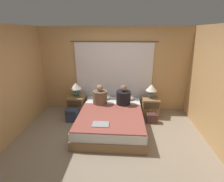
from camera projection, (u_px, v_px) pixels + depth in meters
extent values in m
plane|color=gray|center=(109.00, 142.00, 3.67)|extent=(16.00, 16.00, 0.00)
cube|color=tan|center=(114.00, 70.00, 4.89)|extent=(4.51, 0.06, 2.50)
cube|color=tan|center=(3.00, 87.00, 3.38)|extent=(0.06, 3.59, 2.50)
cube|color=white|center=(114.00, 78.00, 4.91)|extent=(2.28, 0.02, 2.06)
cylinder|color=brown|center=(114.00, 42.00, 4.55)|extent=(2.48, 0.02, 0.02)
cube|color=olive|center=(111.00, 123.00, 4.22)|extent=(1.61, 2.04, 0.23)
cube|color=white|center=(111.00, 115.00, 4.14)|extent=(1.57, 2.00, 0.21)
cube|color=#937047|center=(77.00, 104.00, 4.91)|extent=(0.47, 0.45, 0.54)
cube|color=#4C3823|center=(74.00, 104.00, 4.65)|extent=(0.42, 0.02, 0.19)
cube|color=#937047|center=(150.00, 107.00, 4.77)|extent=(0.47, 0.45, 0.54)
cube|color=#4C3823|center=(152.00, 106.00, 4.51)|extent=(0.42, 0.02, 0.19)
ellipsoid|color=slate|center=(76.00, 94.00, 4.84)|extent=(0.17, 0.17, 0.14)
cylinder|color=#B2A893|center=(76.00, 90.00, 4.80)|extent=(0.02, 0.02, 0.08)
cone|color=white|center=(76.00, 86.00, 4.75)|extent=(0.31, 0.31, 0.19)
ellipsoid|color=slate|center=(151.00, 95.00, 4.70)|extent=(0.17, 0.17, 0.14)
cylinder|color=#B2A893|center=(151.00, 92.00, 4.66)|extent=(0.02, 0.02, 0.08)
cone|color=white|center=(151.00, 87.00, 4.61)|extent=(0.31, 0.31, 0.19)
ellipsoid|color=white|center=(102.00, 97.00, 4.89)|extent=(0.57, 0.30, 0.12)
ellipsoid|color=white|center=(125.00, 97.00, 4.85)|extent=(0.57, 0.30, 0.12)
cube|color=#994C42|center=(110.00, 117.00, 3.83)|extent=(1.55, 1.41, 0.03)
cylinder|color=brown|center=(100.00, 98.00, 4.49)|extent=(0.40, 0.40, 0.39)
sphere|color=#A87A5B|center=(100.00, 88.00, 4.39)|extent=(0.18, 0.18, 0.18)
cylinder|color=black|center=(123.00, 98.00, 4.45)|extent=(0.39, 0.39, 0.40)
sphere|color=#846047|center=(124.00, 88.00, 4.35)|extent=(0.18, 0.18, 0.18)
cylinder|color=#2D4C28|center=(79.00, 95.00, 4.68)|extent=(0.06, 0.06, 0.17)
cylinder|color=#2D4C28|center=(79.00, 91.00, 4.64)|extent=(0.02, 0.02, 0.06)
cube|color=#9EA0A5|center=(101.00, 124.00, 3.48)|extent=(0.36, 0.23, 0.02)
cube|color=#333D56|center=(72.00, 115.00, 4.48)|extent=(0.31, 0.24, 0.35)
cube|color=#283045|center=(71.00, 111.00, 4.41)|extent=(0.28, 0.25, 0.08)
cube|color=brown|center=(152.00, 118.00, 4.41)|extent=(0.29, 0.17, 0.26)
torus|color=#492B27|center=(153.00, 113.00, 4.35)|extent=(0.22, 0.02, 0.22)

